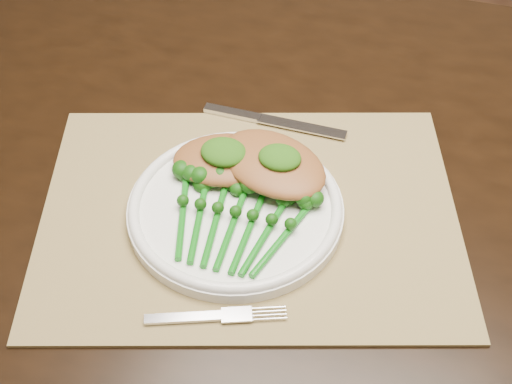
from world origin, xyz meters
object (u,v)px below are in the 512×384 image
(dinner_plate, at_px, (236,208))
(broccolini_bundle, at_px, (231,228))
(dining_table, at_px, (320,332))
(chicken_fillet_left, at_px, (227,159))
(placemat, at_px, (249,214))

(dinner_plate, bearing_deg, broccolini_bundle, -78.85)
(dining_table, bearing_deg, dinner_plate, -133.87)
(dinner_plate, height_order, chicken_fillet_left, chicken_fillet_left)
(placemat, bearing_deg, dinner_plate, -167.95)
(dining_table, height_order, dinner_plate, dinner_plate)
(dining_table, distance_m, dinner_plate, 0.42)
(chicken_fillet_left, xyz_separation_m, broccolini_bundle, (0.04, -0.10, -0.01))
(placemat, height_order, chicken_fillet_left, chicken_fillet_left)
(broccolini_bundle, bearing_deg, dinner_plate, 100.00)
(dinner_plate, bearing_deg, dining_table, 47.02)
(dinner_plate, bearing_deg, chicken_fillet_left, 117.30)
(dining_table, height_order, broccolini_bundle, broccolini_bundle)
(dinner_plate, xyz_separation_m, broccolini_bundle, (0.01, -0.04, 0.01))
(dining_table, relative_size, broccolini_bundle, 10.02)
(chicken_fillet_left, bearing_deg, dinner_plate, -81.47)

